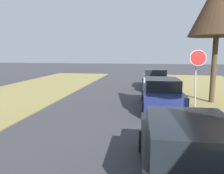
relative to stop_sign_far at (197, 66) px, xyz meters
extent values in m
cylinder|color=#9EA0A5|center=(0.00, 0.18, -1.01)|extent=(0.07, 0.46, 2.23)
cylinder|color=white|center=(0.00, -0.07, 0.41)|extent=(0.81, 0.18, 0.80)
cylinder|color=red|center=(0.00, -0.07, 0.41)|extent=(0.77, 0.19, 0.75)
cylinder|color=#463525|center=(1.15, 1.24, -0.28)|extent=(0.28, 0.28, 3.68)
cone|color=#38281A|center=(1.15, 1.24, 3.15)|extent=(3.01, 3.01, 3.18)
cylinder|color=#463525|center=(1.38, 0.77, 2.02)|extent=(1.08, 0.60, 1.01)
cube|color=black|center=(-1.67, -7.13, -1.58)|extent=(1.97, 4.46, 0.85)
cube|color=black|center=(-1.67, -7.35, -0.88)|extent=(1.67, 2.08, 0.56)
cylinder|color=black|center=(-2.60, -5.51, -1.87)|extent=(0.22, 0.61, 0.60)
cylinder|color=black|center=(-0.86, -5.46, -1.87)|extent=(0.22, 0.61, 0.60)
cube|color=navy|center=(-1.78, -0.45, -1.58)|extent=(1.97, 4.46, 0.85)
cube|color=black|center=(-1.77, -0.67, -0.88)|extent=(1.67, 2.08, 0.56)
cylinder|color=black|center=(-2.70, 1.17, -1.87)|extent=(0.22, 0.61, 0.60)
cylinder|color=black|center=(-0.97, 1.23, -1.87)|extent=(0.22, 0.61, 0.60)
cylinder|color=black|center=(-2.59, -2.12, -1.87)|extent=(0.22, 0.61, 0.60)
cylinder|color=black|center=(-0.85, -2.07, -1.87)|extent=(0.22, 0.61, 0.60)
cube|color=#BCBCC1|center=(-1.90, 5.95, -1.58)|extent=(1.97, 4.46, 0.85)
cube|color=black|center=(-1.89, 5.73, -0.88)|extent=(1.67, 2.08, 0.56)
cylinder|color=black|center=(-2.82, 7.57, -1.87)|extent=(0.22, 0.61, 0.60)
cylinder|color=black|center=(-1.09, 7.62, -1.87)|extent=(0.22, 0.61, 0.60)
cylinder|color=black|center=(-2.71, 4.27, -1.87)|extent=(0.22, 0.61, 0.60)
cylinder|color=black|center=(-0.98, 4.33, -1.87)|extent=(0.22, 0.61, 0.60)
camera|label=1|loc=(-2.51, -11.35, 0.64)|focal=33.94mm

